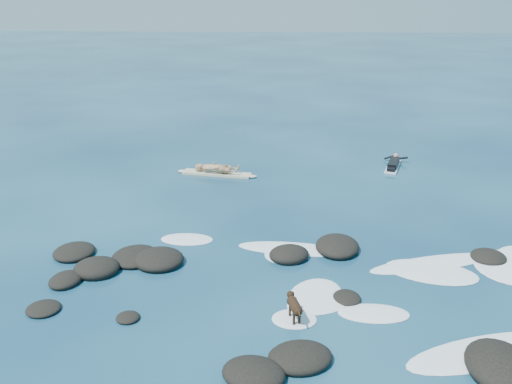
{
  "coord_description": "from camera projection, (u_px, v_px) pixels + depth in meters",
  "views": [
    {
      "loc": [
        -0.61,
        -14.23,
        7.67
      ],
      "look_at": [
        -1.48,
        4.0,
        0.9
      ],
      "focal_mm": 40.0,
      "sensor_mm": 36.0,
      "label": 1
    }
  ],
  "objects": [
    {
      "name": "ground",
      "position": [
        302.0,
        272.0,
        15.97
      ],
      "size": [
        160.0,
        160.0,
        0.0
      ],
      "primitive_type": "plane",
      "color": "#0A2642",
      "rests_on": "ground"
    },
    {
      "name": "paddling_surfer_rig",
      "position": [
        394.0,
        164.0,
        24.97
      ],
      "size": [
        1.3,
        2.37,
        0.41
      ],
      "rotation": [
        0.0,
        0.0,
        1.27
      ],
      "color": "white",
      "rests_on": "ground"
    },
    {
      "name": "dog",
      "position": [
        294.0,
        305.0,
        13.56
      ],
      "size": [
        0.42,
        1.0,
        0.64
      ],
      "rotation": [
        0.0,
        0.0,
        1.84
      ],
      "color": "black",
      "rests_on": "ground"
    },
    {
      "name": "breaking_foam",
      "position": [
        401.0,
        280.0,
        15.56
      ],
      "size": [
        11.81,
        7.19,
        0.12
      ],
      "color": "white",
      "rests_on": "ground"
    },
    {
      "name": "standing_surfer_rig",
      "position": [
        216.0,
        157.0,
        23.74
      ],
      "size": [
        3.48,
        1.09,
        1.98
      ],
      "rotation": [
        0.0,
        0.0,
        -0.17
      ],
      "color": "beige",
      "rests_on": "ground"
    },
    {
      "name": "reef_rocks",
      "position": [
        280.0,
        294.0,
        14.63
      ],
      "size": [
        14.47,
        7.63,
        0.61
      ],
      "color": "black",
      "rests_on": "ground"
    }
  ]
}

